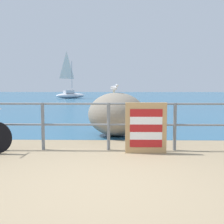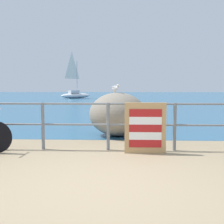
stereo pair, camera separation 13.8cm
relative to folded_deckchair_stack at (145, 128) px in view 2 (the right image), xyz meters
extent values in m
cube|color=#937F60|center=(-0.77, 18.21, -0.57)|extent=(120.00, 120.00, 0.10)
cube|color=#285B7F|center=(-0.77, 46.34, -0.52)|extent=(120.00, 90.00, 0.01)
cylinder|color=slate|center=(-2.19, 0.25, -0.01)|extent=(0.07, 0.07, 1.02)
cylinder|color=slate|center=(-0.77, 0.25, -0.01)|extent=(0.07, 0.07, 1.02)
cylinder|color=slate|center=(0.65, 0.25, -0.01)|extent=(0.07, 0.07, 1.02)
cylinder|color=slate|center=(-0.77, 0.25, 0.48)|extent=(8.52, 0.04, 0.04)
cylinder|color=slate|center=(-0.77, 0.25, 0.03)|extent=(8.52, 0.04, 0.04)
cube|color=tan|center=(0.00, 0.00, 0.00)|extent=(0.84, 0.09, 1.04)
cube|color=#AD1E1E|center=(0.00, -0.05, -0.31)|extent=(0.66, 0.01, 0.16)
cube|color=white|center=(0.00, -0.05, -0.16)|extent=(0.66, 0.01, 0.16)
cube|color=#AD1E1E|center=(0.00, -0.05, 0.00)|extent=(0.66, 0.01, 0.16)
cube|color=white|center=(0.00, -0.05, 0.16)|extent=(0.66, 0.01, 0.16)
cube|color=#AD1E1E|center=(0.00, -0.05, 0.31)|extent=(0.66, 0.01, 0.16)
ellipsoid|color=gray|center=(-0.61, 2.03, 0.08)|extent=(1.59, 1.54, 1.21)
cylinder|color=gold|center=(-0.66, 2.03, 0.72)|extent=(0.01, 0.01, 0.06)
cylinder|color=gold|center=(-0.69, 2.00, 0.72)|extent=(0.01, 0.01, 0.06)
ellipsoid|color=white|center=(-0.68, 2.01, 0.81)|extent=(0.25, 0.27, 0.13)
ellipsoid|color=#9E9EA3|center=(-0.69, 2.03, 0.84)|extent=(0.25, 0.26, 0.06)
sphere|color=white|center=(-0.60, 1.92, 0.88)|extent=(0.08, 0.08, 0.08)
cone|color=gold|center=(-0.57, 1.89, 0.88)|extent=(0.05, 0.05, 0.02)
ellipsoid|color=white|center=(-6.80, 29.98, -0.16)|extent=(4.14, 3.91, 0.70)
cube|color=silver|center=(-7.03, 29.78, 0.37)|extent=(1.50, 1.46, 0.36)
cylinder|color=#B2B2B7|center=(-6.65, 30.12, 2.29)|extent=(0.10, 0.10, 4.20)
pyramid|color=white|center=(-7.21, 29.62, 3.86)|extent=(1.23, 1.12, 3.57)
camera|label=1|loc=(-0.59, -5.41, 0.81)|focal=42.73mm
camera|label=2|loc=(-0.45, -5.41, 0.81)|focal=42.73mm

